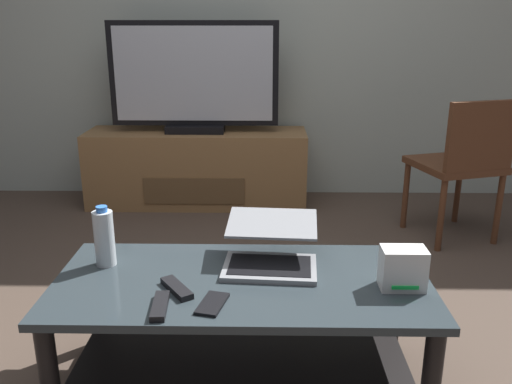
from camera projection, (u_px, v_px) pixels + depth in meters
The scene contains 11 objects.
ground_plane at pixel (261, 345), 2.19m from camera, with size 7.68×7.68×0.00m, color #4C3D33.
coffee_table at pixel (242, 313), 1.86m from camera, with size 1.27×0.59×0.43m.
media_cabinet at pixel (197, 168), 3.81m from camera, with size 1.52×0.44×0.52m.
television at pixel (194, 80), 3.60m from camera, with size 1.13×0.20×0.74m.
dining_chair at pixel (463, 161), 3.09m from camera, with size 0.55×0.55×0.85m.
laptop at pixel (271, 249), 1.92m from camera, with size 0.35×0.37×0.15m.
router_box at pixel (403, 268), 1.74m from camera, with size 0.14×0.09×0.14m.
water_bottle_near at pixel (104, 238), 1.90m from camera, with size 0.07×0.07×0.22m.
cell_phone at pixel (212, 304), 1.65m from camera, with size 0.07×0.14×0.01m, color black.
tv_remote at pixel (160, 306), 1.63m from camera, with size 0.04×0.16×0.02m, color black.
soundbar_remote at pixel (177, 288), 1.74m from camera, with size 0.04×0.16×0.02m, color black.
Camera 1 is at (0.01, -1.89, 1.26)m, focal length 37.75 mm.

